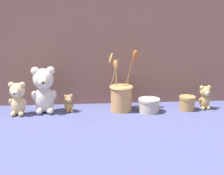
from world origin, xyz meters
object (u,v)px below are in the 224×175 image
teddy_bear_medium (17,98)px  decorative_tin_short (149,105)px  flower_vase (121,95)px  decorative_tin_tall (187,103)px  teddy_bear_small (205,97)px  teddy_bear_large (44,89)px  teddy_bear_tiny (69,103)px

teddy_bear_medium → decorative_tin_short: (0.66, -0.00, -0.05)m
flower_vase → decorative_tin_tall: size_ratio=3.74×
teddy_bear_medium → teddy_bear_small: (0.96, 0.02, -0.02)m
teddy_bear_small → decorative_tin_short: 0.31m
teddy_bear_large → flower_vase: flower_vase is taller
flower_vase → decorative_tin_short: size_ratio=2.86×
teddy_bear_tiny → decorative_tin_tall: size_ratio=1.11×
teddy_bear_tiny → flower_vase: flower_vase is taller
teddy_bear_large → flower_vase: 0.40m
teddy_bear_small → teddy_bear_tiny: teddy_bear_small is taller
decorative_tin_tall → teddy_bear_large: bearing=178.8°
teddy_bear_tiny → flower_vase: bearing=0.6°
decorative_tin_tall → decorative_tin_short: decorative_tin_tall is taller
flower_vase → decorative_tin_tall: 0.35m
decorative_tin_tall → teddy_bear_tiny: bearing=178.6°
teddy_bear_medium → teddy_bear_small: bearing=1.4°
teddy_bear_tiny → teddy_bear_large: bearing=179.4°
flower_vase → decorative_tin_short: bearing=-13.7°
teddy_bear_tiny → decorative_tin_tall: bearing=-1.4°
teddy_bear_medium → decorative_tin_short: 0.66m
teddy_bear_tiny → flower_vase: 0.27m
teddy_bear_large → flower_vase: size_ratio=0.75×
decorative_tin_tall → teddy_bear_small: bearing=6.1°
teddy_bear_large → decorative_tin_tall: size_ratio=2.81×
decorative_tin_tall → teddy_bear_medium: bearing=-179.1°
teddy_bear_large → teddy_bear_medium: teddy_bear_large is taller
teddy_bear_tiny → flower_vase: size_ratio=0.30×
teddy_bear_large → decorative_tin_short: 0.54m
teddy_bear_small → flower_vase: bearing=179.1°
teddy_bear_medium → flower_vase: flower_vase is taller
teddy_bear_large → decorative_tin_short: (0.53, -0.03, -0.09)m
teddy_bear_large → decorative_tin_tall: 0.74m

